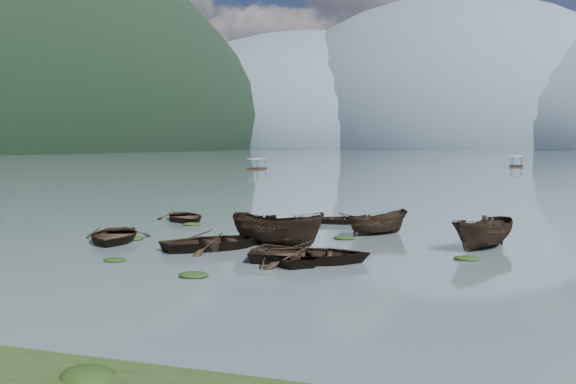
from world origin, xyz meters
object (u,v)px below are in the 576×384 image
(pontoon_centre, at_px, (516,167))
(rowboat_3, at_px, (283,260))
(pontoon_left, at_px, (257,169))
(rowboat_0, at_px, (113,242))

(pontoon_centre, bearing_deg, rowboat_3, -90.22)
(pontoon_centre, bearing_deg, pontoon_left, -142.02)
(pontoon_left, relative_size, pontoon_centre, 0.86)
(rowboat_3, xyz_separation_m, pontoon_left, (-36.75, 91.15, 0.00))
(rowboat_0, height_order, pontoon_centre, pontoon_centre)
(rowboat_0, distance_m, pontoon_left, 93.13)
(rowboat_3, xyz_separation_m, pontoon_centre, (10.99, 122.23, 0.00))
(rowboat_0, relative_size, pontoon_left, 0.90)
(rowboat_0, relative_size, pontoon_centre, 0.77)
(rowboat_3, height_order, pontoon_centre, pontoon_centre)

